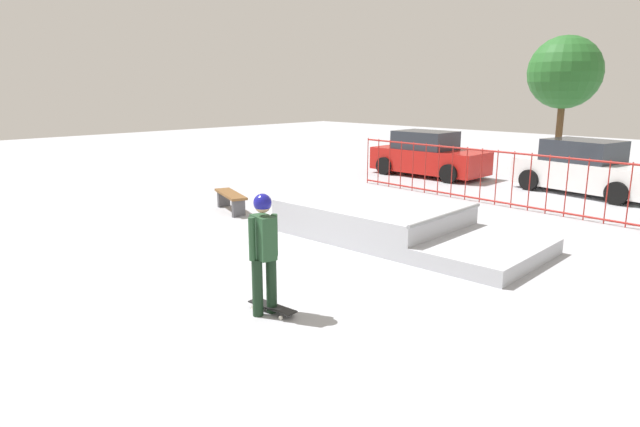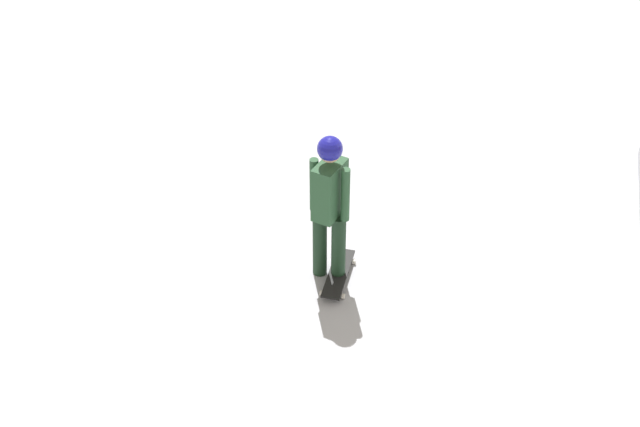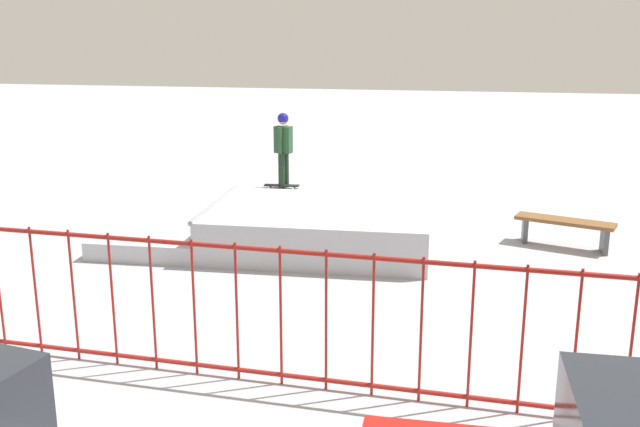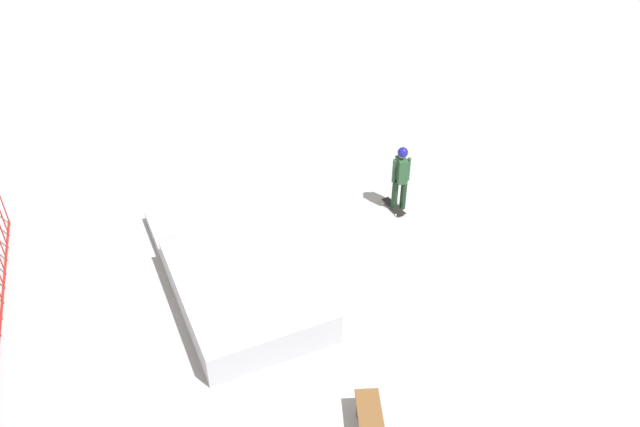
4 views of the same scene
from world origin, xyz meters
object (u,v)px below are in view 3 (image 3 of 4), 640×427
(skateboard, at_px, (282,186))
(park_bench, at_px, (564,227))
(skater, at_px, (283,145))
(skate_ramp, at_px, (292,229))

(skateboard, xyz_separation_m, park_bench, (-5.74, 3.47, 0.28))
(skater, xyz_separation_m, skateboard, (0.02, 0.11, -0.93))
(skate_ramp, xyz_separation_m, park_bench, (-4.48, -0.87, 0.04))
(skateboard, bearing_deg, park_bench, -35.70)
(skater, bearing_deg, skate_ramp, -63.27)
(skate_ramp, relative_size, park_bench, 3.34)
(skater, height_order, park_bench, skater)
(skate_ramp, relative_size, skateboard, 6.74)
(skate_ramp, distance_m, skater, 4.67)
(skater, bearing_deg, park_bench, -20.88)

